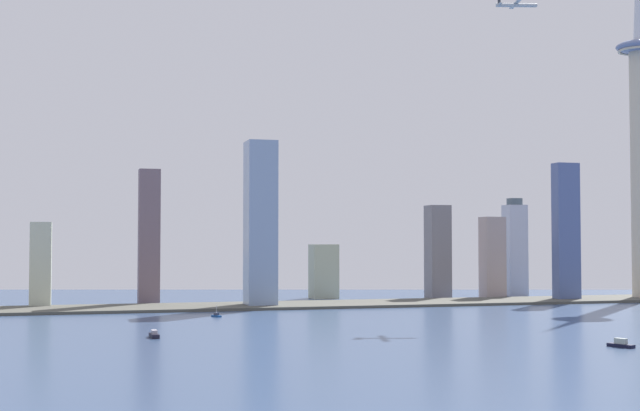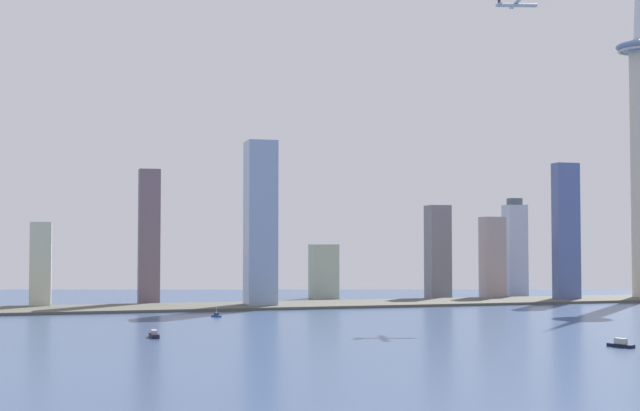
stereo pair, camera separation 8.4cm
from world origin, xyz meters
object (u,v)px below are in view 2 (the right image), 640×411
at_px(skyscraper_2, 515,249).
at_px(skyscraper_5, 566,232).
at_px(observation_tower, 639,131).
at_px(skyscraper_4, 149,237).
at_px(skyscraper_6, 492,258).
at_px(skyscraper_7, 41,265).
at_px(airplane, 517,5).
at_px(boat_2, 216,315).
at_px(skyscraper_3, 324,271).
at_px(boat_1, 621,344).
at_px(boat_0, 154,335).
at_px(skyscraper_1, 261,224).
at_px(skyscraper_8, 438,252).

distance_m(skyscraper_2, skyscraper_5, 87.69).
bearing_deg(skyscraper_2, observation_tower, -45.45).
xyz_separation_m(skyscraper_4, skyscraper_6, (321.66, -3.24, -19.23)).
height_order(skyscraper_2, skyscraper_7, skyscraper_2).
xyz_separation_m(observation_tower, skyscraper_7, (-536.54, 43.89, -122.82)).
height_order(skyscraper_7, airplane, airplane).
height_order(skyscraper_5, boat_2, skyscraper_5).
bearing_deg(boat_2, airplane, 72.61).
bearing_deg(skyscraper_7, boat_2, -46.21).
bearing_deg(skyscraper_3, boat_1, -85.20).
xyz_separation_m(skyscraper_2, boat_0, (-383.32, -299.46, -45.02)).
distance_m(skyscraper_2, skyscraper_7, 453.99).
relative_size(skyscraper_1, boat_0, 9.22).
xyz_separation_m(skyscraper_8, boat_0, (-292.35, -282.07, -42.68)).
height_order(boat_0, airplane, airplane).
bearing_deg(skyscraper_5, observation_tower, -0.01).
distance_m(skyscraper_4, boat_1, 433.29).
relative_size(skyscraper_1, airplane, 4.07).
bearing_deg(skyscraper_8, skyscraper_1, -159.50).
distance_m(skyscraper_1, boat_0, 245.70).
height_order(skyscraper_4, skyscraper_7, skyscraper_4).
bearing_deg(boat_0, boat_2, 153.92).
bearing_deg(skyscraper_2, airplane, -117.16).
distance_m(skyscraper_3, boat_2, 226.80).
height_order(skyscraper_6, skyscraper_8, skyscraper_8).
xyz_separation_m(skyscraper_2, skyscraper_7, (-451.88, -42.13, -11.79)).
distance_m(skyscraper_3, boat_0, 363.76).
bearing_deg(boat_2, skyscraper_5, 83.58).
distance_m(skyscraper_2, boat_0, 488.50).
distance_m(observation_tower, skyscraper_6, 181.47).
bearing_deg(skyscraper_3, skyscraper_8, -15.36).
xyz_separation_m(skyscraper_3, skyscraper_5, (201.73, -97.49, 37.07)).
relative_size(skyscraper_6, airplane, 2.31).
relative_size(skyscraper_3, skyscraper_8, 0.58).
height_order(skyscraper_2, airplane, airplane).
bearing_deg(skyscraper_3, skyscraper_4, -165.78).
relative_size(skyscraper_5, boat_1, 8.51).
bearing_deg(boat_1, skyscraper_1, -179.54).
height_order(skyscraper_4, skyscraper_6, skyscraper_4).
distance_m(skyscraper_1, boat_1, 349.35).
bearing_deg(boat_0, skyscraper_5, 116.02).
distance_m(skyscraper_6, boat_0, 433.61).
distance_m(skyscraper_3, skyscraper_4, 176.12).
bearing_deg(skyscraper_8, boat_2, -147.00).
relative_size(skyscraper_4, boat_2, 11.57).
bearing_deg(boat_1, boat_2, -164.54).
xyz_separation_m(skyscraper_2, boat_1, (-160.73, -409.59, -44.98)).
bearing_deg(boat_0, skyscraper_4, 173.13).
bearing_deg(skyscraper_7, skyscraper_4, 7.17).
height_order(skyscraper_1, airplane, airplane).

